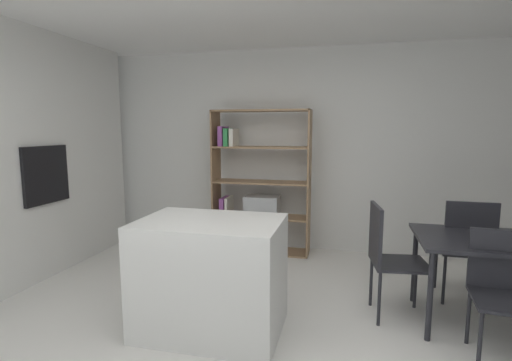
{
  "coord_description": "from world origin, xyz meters",
  "views": [
    {
      "loc": [
        0.64,
        -2.43,
        1.62
      ],
      "look_at": [
        -0.16,
        0.9,
        1.15
      ],
      "focal_mm": 26.69,
      "sensor_mm": 36.0,
      "label": 1
    }
  ],
  "objects": [
    {
      "name": "ground_plane",
      "position": [
        0.0,
        0.0,
        0.0
      ],
      "size": [
        8.8,
        8.8,
        0.0
      ],
      "primitive_type": "plane",
      "color": "silver"
    },
    {
      "name": "back_partition",
      "position": [
        0.0,
        2.66,
        1.33
      ],
      "size": [
        6.41,
        0.06,
        2.66
      ],
      "primitive_type": "cube",
      "color": "silver",
      "rests_on": "ground_plane"
    },
    {
      "name": "built_in_oven",
      "position": [
        -2.48,
        0.96,
        1.14
      ],
      "size": [
        0.06,
        0.6,
        0.62
      ],
      "color": "black",
      "rests_on": "ground_plane"
    },
    {
      "name": "kitchen_island",
      "position": [
        -0.4,
        0.32,
        0.45
      ],
      "size": [
        1.12,
        0.77,
        0.91
      ],
      "primitive_type": "cube",
      "color": "silver",
      "rests_on": "ground_plane"
    },
    {
      "name": "open_bookshelf",
      "position": [
        -0.52,
        2.36,
        0.84
      ],
      "size": [
        1.27,
        0.36,
        1.86
      ],
      "color": "#997551",
      "rests_on": "ground_plane"
    },
    {
      "name": "dining_table",
      "position": [
        1.73,
        0.9,
        0.66
      ],
      "size": [
        1.02,
        0.82,
        0.74
      ],
      "color": "#232328",
      "rests_on": "ground_plane"
    },
    {
      "name": "dining_chair_near",
      "position": [
        1.74,
        0.46,
        0.53
      ],
      "size": [
        0.47,
        0.47,
        0.9
      ],
      "rotation": [
        0.0,
        0.0,
        -0.09
      ],
      "color": "#232328",
      "rests_on": "ground_plane"
    },
    {
      "name": "dining_chair_far",
      "position": [
        1.73,
        1.32,
        0.58
      ],
      "size": [
        0.44,
        0.45,
        0.98
      ],
      "rotation": [
        0.0,
        0.0,
        3.12
      ],
      "color": "#232328",
      "rests_on": "ground_plane"
    },
    {
      "name": "dining_chair_island_side",
      "position": [
        1.0,
        0.88,
        0.58
      ],
      "size": [
        0.5,
        0.48,
        0.98
      ],
      "rotation": [
        0.0,
        0.0,
        1.69
      ],
      "color": "#232328",
      "rests_on": "ground_plane"
    }
  ]
}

